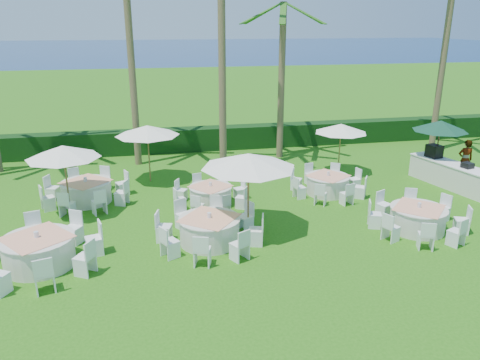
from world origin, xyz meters
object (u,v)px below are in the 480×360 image
(banquet_table_b, at_px, (210,229))
(buffet_table, at_px, (455,176))
(banquet_table_c, at_px, (418,218))
(banquet_table_d, at_px, (87,191))
(banquet_table_e, at_px, (211,195))
(umbrella_green, at_px, (440,126))
(banquet_table_f, at_px, (328,184))
(umbrella_d, at_px, (341,128))
(staff_person, at_px, (465,160))
(umbrella_a, at_px, (63,152))
(umbrella_c, at_px, (147,130))
(banquet_table_a, at_px, (39,251))
(umbrella_b, at_px, (248,161))

(banquet_table_b, relative_size, buffet_table, 0.74)
(banquet_table_c, relative_size, banquet_table_d, 0.97)
(banquet_table_e, xyz_separation_m, buffet_table, (10.10, -0.28, 0.17))
(banquet_table_b, distance_m, umbrella_green, 11.53)
(banquet_table_f, height_order, umbrella_d, umbrella_d)
(banquet_table_b, height_order, umbrella_d, umbrella_d)
(banquet_table_c, distance_m, banquet_table_e, 7.32)
(umbrella_d, xyz_separation_m, staff_person, (5.02, -1.84, -1.20))
(banquet_table_c, xyz_separation_m, umbrella_a, (-11.38, 3.64, 1.91))
(umbrella_d, height_order, buffet_table, umbrella_d)
(banquet_table_b, distance_m, banquet_table_e, 3.26)
(umbrella_c, bearing_deg, buffet_table, -15.60)
(banquet_table_f, height_order, umbrella_c, umbrella_c)
(umbrella_d, bearing_deg, umbrella_green, -20.86)
(banquet_table_a, relative_size, banquet_table_c, 1.12)
(staff_person, bearing_deg, banquet_table_f, 14.05)
(umbrella_a, bearing_deg, umbrella_d, 12.92)
(umbrella_b, bearing_deg, umbrella_green, 22.18)
(banquet_table_a, distance_m, umbrella_green, 16.25)
(umbrella_green, bearing_deg, banquet_table_b, -157.85)
(staff_person, bearing_deg, banquet_table_a, 24.39)
(banquet_table_d, distance_m, umbrella_c, 3.61)
(banquet_table_e, relative_size, umbrella_c, 1.05)
(banquet_table_e, distance_m, umbrella_d, 6.90)
(banquet_table_c, xyz_separation_m, umbrella_green, (3.71, 4.75, 1.93))
(umbrella_d, bearing_deg, umbrella_b, -135.68)
(banquet_table_a, xyz_separation_m, banquet_table_e, (5.39, 3.69, -0.09))
(banquet_table_b, height_order, umbrella_a, umbrella_a)
(banquet_table_c, relative_size, banquet_table_f, 1.03)
(umbrella_d, bearing_deg, banquet_table_b, -139.26)
(umbrella_b, relative_size, umbrella_green, 1.17)
(banquet_table_e, distance_m, banquet_table_f, 4.74)
(banquet_table_b, distance_m, umbrella_a, 5.86)
(banquet_table_f, bearing_deg, buffet_table, -5.00)
(banquet_table_a, xyz_separation_m, staff_person, (16.59, 4.39, 0.42))
(banquet_table_f, xyz_separation_m, umbrella_d, (1.45, 2.34, 1.69))
(umbrella_a, height_order, umbrella_c, umbrella_a)
(banquet_table_d, bearing_deg, umbrella_d, 7.27)
(banquet_table_d, height_order, umbrella_d, umbrella_d)
(banquet_table_e, relative_size, buffet_table, 0.63)
(umbrella_green, height_order, buffet_table, umbrella_green)
(umbrella_green, distance_m, staff_person, 1.91)
(banquet_table_a, bearing_deg, umbrella_d, 28.29)
(banquet_table_d, xyz_separation_m, banquet_table_e, (4.58, -1.16, -0.06))
(banquet_table_c, bearing_deg, buffet_table, 42.02)
(banquet_table_a, distance_m, umbrella_b, 6.61)
(banquet_table_a, height_order, banquet_table_f, banquet_table_a)
(banquet_table_e, distance_m, umbrella_a, 5.41)
(banquet_table_b, bearing_deg, banquet_table_a, -174.49)
(banquet_table_a, relative_size, umbrella_a, 1.36)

